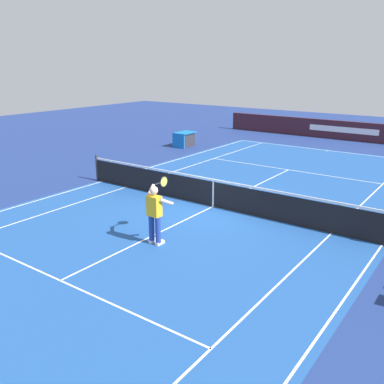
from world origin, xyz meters
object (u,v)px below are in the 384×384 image
object	(u,v)px
tennis_player_near	(155,212)
tennis_ball	(341,205)
equipment_cart_tarped	(184,139)
tennis_net	(213,193)

from	to	relation	value
tennis_player_near	tennis_ball	bearing A→B (deg)	153.04
tennis_ball	equipment_cart_tarped	xyz separation A→B (m)	(-5.43, -10.86, 0.40)
tennis_net	tennis_player_near	world-z (taller)	tennis_player_near
tennis_net	tennis_ball	bearing A→B (deg)	126.76
tennis_player_near	equipment_cart_tarped	xyz separation A→B (m)	(-11.64, -7.71, -0.49)
tennis_ball	tennis_player_near	bearing A→B (deg)	-26.96
equipment_cart_tarped	tennis_net	bearing A→B (deg)	41.98
tennis_ball	tennis_net	bearing A→B (deg)	-53.24
tennis_net	equipment_cart_tarped	xyz separation A→B (m)	(-8.10, -7.29, -0.05)
tennis_ball	equipment_cart_tarped	bearing A→B (deg)	-116.56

